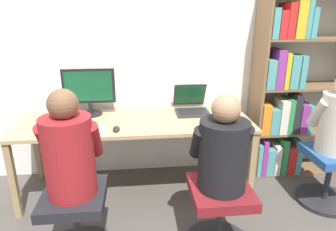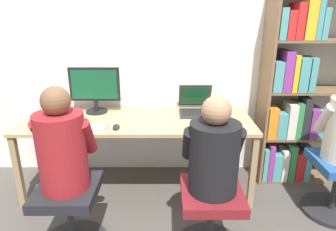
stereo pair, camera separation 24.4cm
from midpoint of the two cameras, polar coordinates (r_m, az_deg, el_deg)
ground_plane at (r=2.70m, az=-3.30°, el=-17.49°), size 14.00×14.00×0.00m
wall_back at (r=2.94m, az=-2.94°, el=13.09°), size 10.00×0.05×2.60m
desk at (r=2.70m, az=-3.14°, el=-2.02°), size 2.05×0.70×0.70m
desktop_monitor at (r=2.86m, az=-11.30°, el=4.90°), size 0.47×0.21×0.43m
laptop at (r=2.86m, az=7.86°, el=1.54°), size 0.31×0.38×0.25m
keyboard at (r=2.52m, az=-13.51°, el=-2.26°), size 0.42×0.14×0.03m
computer_mouse_by_keyboard at (r=2.48m, az=-6.98°, el=-2.20°), size 0.06×0.11×0.03m
office_chair_left at (r=2.26m, az=-15.02°, el=-17.69°), size 0.49×0.49×0.50m
office_chair_right at (r=2.20m, az=11.51°, el=-18.55°), size 0.49×0.49×0.50m
person_at_monitor at (r=2.01m, az=-16.26°, el=-5.62°), size 0.38×0.34×0.69m
person_at_laptop at (r=1.95m, az=12.44°, el=-6.91°), size 0.39×0.33×0.64m
bookshelf at (r=3.10m, az=25.93°, el=3.04°), size 0.95×0.33×1.84m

